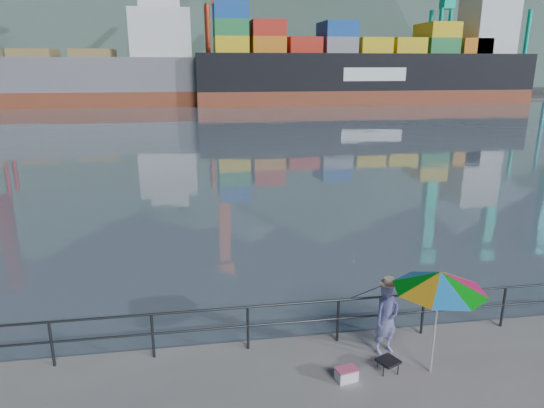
{
  "coord_description": "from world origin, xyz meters",
  "views": [
    {
      "loc": [
        0.06,
        -7.53,
        5.95
      ],
      "look_at": [
        2.21,
        6.0,
        2.0
      ],
      "focal_mm": 32.0,
      "sensor_mm": 36.0,
      "label": 1
    }
  ],
  "objects_px": {
    "cooler_bag": "(346,375)",
    "bulk_carrier": "(63,77)",
    "fisherman": "(386,319)",
    "container_ship": "(375,65)",
    "beach_umbrella": "(440,281)"
  },
  "relations": [
    {
      "from": "bulk_carrier",
      "to": "container_ship",
      "type": "xyz_separation_m",
      "value": [
        48.98,
        -2.32,
        1.79
      ]
    },
    {
      "from": "bulk_carrier",
      "to": "container_ship",
      "type": "distance_m",
      "value": 49.07
    },
    {
      "from": "cooler_bag",
      "to": "container_ship",
      "type": "xyz_separation_m",
      "value": [
        26.67,
        70.35,
        5.77
      ]
    },
    {
      "from": "fisherman",
      "to": "bulk_carrier",
      "type": "relative_size",
      "value": 0.03
    },
    {
      "from": "container_ship",
      "to": "cooler_bag",
      "type": "bearing_deg",
      "value": -110.76
    },
    {
      "from": "fisherman",
      "to": "container_ship",
      "type": "xyz_separation_m",
      "value": [
        25.56,
        69.53,
        5.09
      ]
    },
    {
      "from": "cooler_bag",
      "to": "bulk_carrier",
      "type": "relative_size",
      "value": 0.01
    },
    {
      "from": "beach_umbrella",
      "to": "fisherman",
      "type": "bearing_deg",
      "value": 128.13
    },
    {
      "from": "cooler_bag",
      "to": "bulk_carrier",
      "type": "xyz_separation_m",
      "value": [
        -22.31,
        72.68,
        3.98
      ]
    },
    {
      "from": "fisherman",
      "to": "bulk_carrier",
      "type": "height_order",
      "value": "bulk_carrier"
    },
    {
      "from": "fisherman",
      "to": "container_ship",
      "type": "bearing_deg",
      "value": 51.97
    },
    {
      "from": "beach_umbrella",
      "to": "bulk_carrier",
      "type": "xyz_separation_m",
      "value": [
        -24.07,
        72.69,
        2.1
      ]
    },
    {
      "from": "cooler_bag",
      "to": "container_ship",
      "type": "bearing_deg",
      "value": 57.67
    },
    {
      "from": "cooler_bag",
      "to": "bulk_carrier",
      "type": "distance_m",
      "value": 76.13
    },
    {
      "from": "fisherman",
      "to": "beach_umbrella",
      "type": "xyz_separation_m",
      "value": [
        0.65,
        -0.83,
        1.21
      ]
    }
  ]
}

